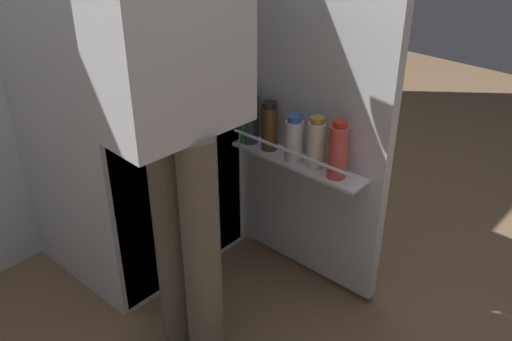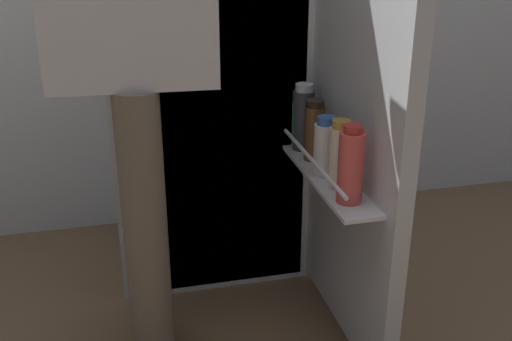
% 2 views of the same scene
% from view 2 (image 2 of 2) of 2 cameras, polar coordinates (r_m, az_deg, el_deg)
% --- Properties ---
extents(ground_plane, '(6.72, 6.72, 0.00)m').
position_cam_2_polar(ground_plane, '(2.08, -2.25, -14.50)').
color(ground_plane, brown).
extents(refrigerator, '(0.71, 1.27, 1.76)m').
position_cam_2_polar(refrigerator, '(2.19, -4.63, 12.64)').
color(refrigerator, silver).
rests_on(refrigerator, ground_plane).
extents(person, '(0.54, 0.76, 1.71)m').
position_cam_2_polar(person, '(1.60, -11.32, 14.22)').
color(person, '#665B4C').
rests_on(person, ground_plane).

